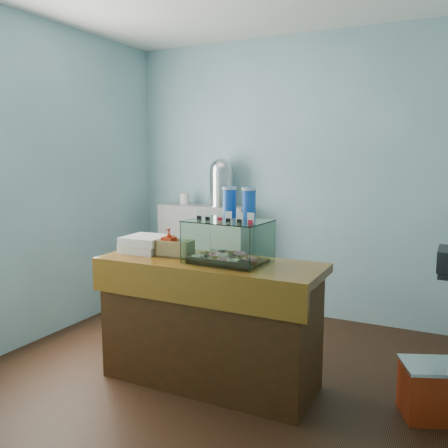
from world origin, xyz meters
The scene contains 9 objects.
ground centered at (0.00, 0.00, 0.00)m, with size 3.50×3.50×0.00m, color black.
room_shell centered at (0.03, 0.01, 1.71)m, with size 3.54×3.04×2.82m.
counter centered at (0.00, -0.25, 0.46)m, with size 1.60×0.60×0.90m.
back_shelf centered at (-0.90, 1.32, 0.55)m, with size 1.00×0.32×1.10m, color gray.
display_case centered at (0.14, -0.22, 1.06)m, with size 0.56×0.43×0.51m.
condiment_crate centered at (-0.31, -0.23, 0.97)m, with size 0.26×0.17×0.20m.
pastry_boxes centered at (-0.58, -0.20, 0.96)m, with size 0.32×0.32×0.12m.
coffee_urn centered at (-0.70, 1.32, 1.36)m, with size 0.27×0.27×0.51m.
red_cooler centered at (1.48, -0.04, 0.18)m, with size 0.48×0.43×0.35m.
Camera 1 is at (1.54, -3.11, 1.63)m, focal length 38.00 mm.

